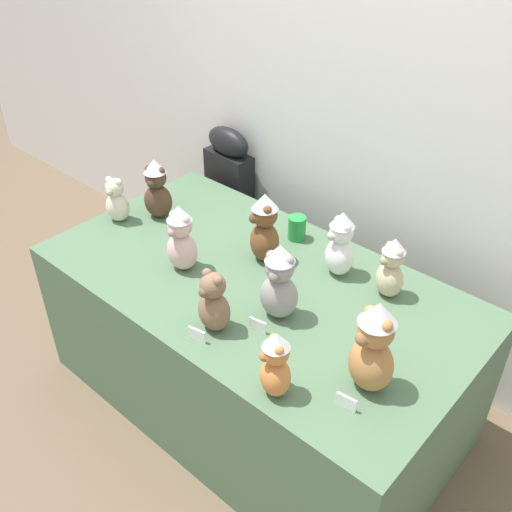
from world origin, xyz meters
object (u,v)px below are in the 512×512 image
at_px(teddy_bear_sand, 391,268).
at_px(teddy_bear_cocoa, 157,189).
at_px(display_table, 256,343).
at_px(teddy_bear_chestnut, 265,228).
at_px(teddy_bear_caramel, 373,347).
at_px(instrument_case, 230,207).
at_px(teddy_bear_blush, 181,239).
at_px(party_cup_green, 297,228).
at_px(teddy_bear_snow, 340,244).
at_px(teddy_bear_mocha, 214,303).
at_px(teddy_bear_cream, 117,201).
at_px(teddy_bear_ash, 279,282).
at_px(teddy_bear_ginger, 276,364).

distance_m(teddy_bear_sand, teddy_bear_cocoa, 1.14).
bearing_deg(display_table, teddy_bear_chestnut, 118.49).
bearing_deg(teddy_bear_cocoa, teddy_bear_caramel, -33.02).
height_order(teddy_bear_caramel, teddy_bear_chestnut, teddy_bear_caramel).
height_order(instrument_case, teddy_bear_sand, teddy_bear_sand).
height_order(instrument_case, teddy_bear_blush, teddy_bear_blush).
height_order(teddy_bear_sand, party_cup_green, teddy_bear_sand).
bearing_deg(party_cup_green, teddy_bear_chestnut, -91.18).
bearing_deg(instrument_case, teddy_bear_chestnut, -32.14).
bearing_deg(teddy_bear_blush, party_cup_green, 62.65).
bearing_deg(display_table, teddy_bear_cocoa, 174.33).
bearing_deg(party_cup_green, teddy_bear_sand, -8.44).
xyz_separation_m(instrument_case, teddy_bear_sand, (1.20, -0.35, 0.35)).
bearing_deg(teddy_bear_snow, teddy_bear_mocha, -76.96).
height_order(teddy_bear_caramel, teddy_bear_snow, teddy_bear_caramel).
height_order(teddy_bear_mocha, teddy_bear_chestnut, teddy_bear_chestnut).
bearing_deg(teddy_bear_cocoa, teddy_bear_sand, -11.96).
distance_m(instrument_case, teddy_bear_cocoa, 0.67).
relative_size(teddy_bear_mocha, teddy_bear_blush, 0.84).
relative_size(teddy_bear_mocha, teddy_bear_chestnut, 0.79).
bearing_deg(teddy_bear_sand, display_table, -124.28).
distance_m(teddy_bear_blush, teddy_bear_cream, 0.51).
bearing_deg(teddy_bear_cream, party_cup_green, 14.04).
bearing_deg(teddy_bear_chestnut, display_table, -27.79).
bearing_deg(party_cup_green, teddy_bear_cream, -148.91).
relative_size(display_table, instrument_case, 1.89).
xyz_separation_m(teddy_bear_snow, teddy_bear_chestnut, (-0.29, -0.13, 0.01)).
bearing_deg(instrument_case, teddy_bear_blush, -54.97).
bearing_deg(teddy_bear_chestnut, teddy_bear_snow, 57.23).
height_order(teddy_bear_mocha, teddy_bear_cocoa, teddy_bear_cocoa).
xyz_separation_m(display_table, instrument_case, (-0.75, 0.62, 0.13)).
relative_size(instrument_case, teddy_bear_ash, 2.98).
height_order(display_table, teddy_bear_ash, teddy_bear_ash).
bearing_deg(party_cup_green, teddy_bear_ash, -58.93).
height_order(teddy_bear_cocoa, teddy_bear_ginger, teddy_bear_cocoa).
bearing_deg(teddy_bear_sand, teddy_bear_ash, -98.39).
bearing_deg(party_cup_green, display_table, -78.85).
bearing_deg(teddy_bear_snow, teddy_bear_cocoa, -140.75).
distance_m(teddy_bear_caramel, teddy_bear_chestnut, 0.79).
bearing_deg(teddy_bear_snow, teddy_bear_chestnut, -129.65).
bearing_deg(teddy_bear_ginger, teddy_bear_snow, 141.17).
distance_m(teddy_bear_cream, party_cup_green, 0.84).
relative_size(teddy_bear_sand, teddy_bear_chestnut, 0.83).
bearing_deg(teddy_bear_blush, teddy_bear_sand, 25.85).
relative_size(teddy_bear_caramel, teddy_bear_snow, 1.20).
relative_size(teddy_bear_sand, party_cup_green, 2.38).
bearing_deg(teddy_bear_blush, teddy_bear_cocoa, 148.60).
xyz_separation_m(instrument_case, teddy_bear_snow, (0.97, -0.36, 0.36)).
distance_m(teddy_bear_snow, teddy_bear_chestnut, 0.32).
relative_size(teddy_bear_sand, teddy_bear_blush, 0.88).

